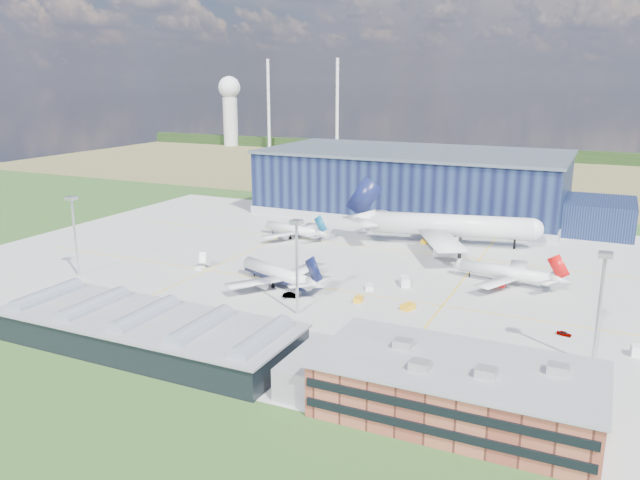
# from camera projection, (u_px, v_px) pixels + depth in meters

# --- Properties ---
(ground) EXTENTS (600.00, 600.00, 0.00)m
(ground) POSITION_uv_depth(u_px,v_px,m) (314.00, 274.00, 179.14)
(ground) COLOR #264C1C
(ground) RESTS_ON ground
(apron) EXTENTS (220.00, 160.00, 0.08)m
(apron) POSITION_uv_depth(u_px,v_px,m) (328.00, 265.00, 187.90)
(apron) COLOR gray
(apron) RESTS_ON ground
(farmland) EXTENTS (600.00, 220.00, 0.01)m
(farmland) POSITION_uv_depth(u_px,v_px,m) (474.00, 173.00, 371.93)
(farmland) COLOR olive
(farmland) RESTS_ON ground
(treeline) EXTENTS (600.00, 8.00, 8.00)m
(treeline) POSITION_uv_depth(u_px,v_px,m) (498.00, 153.00, 441.04)
(treeline) COLOR black
(treeline) RESTS_ON ground
(horizon_dressing) EXTENTS (440.20, 18.00, 70.00)m
(horizon_dressing) POSITION_uv_depth(u_px,v_px,m) (259.00, 105.00, 507.41)
(horizon_dressing) COLOR silver
(horizon_dressing) RESTS_ON ground
(hangar) EXTENTS (145.00, 62.00, 26.10)m
(hangar) POSITION_uv_depth(u_px,v_px,m) (419.00, 186.00, 258.16)
(hangar) COLOR black
(hangar) RESTS_ON ground
(ops_building) EXTENTS (46.00, 23.00, 10.90)m
(ops_building) POSITION_uv_depth(u_px,v_px,m) (457.00, 389.00, 102.69)
(ops_building) COLOR brown
(ops_building) RESTS_ON ground
(glass_concourse) EXTENTS (78.00, 23.00, 8.60)m
(glass_concourse) POSITION_uv_depth(u_px,v_px,m) (160.00, 333.00, 128.30)
(glass_concourse) COLOR black
(glass_concourse) RESTS_ON ground
(light_mast_west) EXTENTS (2.60, 2.60, 23.00)m
(light_mast_west) POSITION_uv_depth(u_px,v_px,m) (74.00, 223.00, 173.72)
(light_mast_west) COLOR silver
(light_mast_west) RESTS_ON ground
(light_mast_center) EXTENTS (2.60, 2.60, 23.00)m
(light_mast_center) POSITION_uv_depth(u_px,v_px,m) (297.00, 252.00, 144.88)
(light_mast_center) COLOR silver
(light_mast_center) RESTS_ON ground
(light_mast_east) EXTENTS (2.60, 2.60, 23.00)m
(light_mast_east) POSITION_uv_depth(u_px,v_px,m) (601.00, 291.00, 118.09)
(light_mast_east) COLOR silver
(light_mast_east) RESTS_ON ground
(airliner_navy) EXTENTS (43.43, 43.03, 10.94)m
(airliner_navy) POSITION_uv_depth(u_px,v_px,m) (277.00, 266.00, 167.90)
(airliner_navy) COLOR silver
(airliner_navy) RESTS_ON ground
(airliner_red) EXTENTS (36.97, 36.41, 10.38)m
(airliner_red) POSITION_uv_depth(u_px,v_px,m) (505.00, 266.00, 169.29)
(airliner_red) COLOR silver
(airliner_red) RESTS_ON ground
(airliner_widebody) EXTENTS (79.35, 78.24, 21.82)m
(airliner_widebody) POSITION_uv_depth(u_px,v_px,m) (451.00, 214.00, 207.06)
(airliner_widebody) COLOR silver
(airliner_widebody) RESTS_ON ground
(airliner_regional) EXTENTS (34.55, 34.07, 9.47)m
(airliner_regional) POSITION_uv_depth(u_px,v_px,m) (292.00, 225.00, 219.18)
(airliner_regional) COLOR silver
(airliner_regional) RESTS_ON ground
(gse_tug_a) EXTENTS (2.29, 3.36, 1.31)m
(gse_tug_a) POSITION_uv_depth(u_px,v_px,m) (358.00, 299.00, 156.62)
(gse_tug_a) COLOR #EAA214
(gse_tug_a) RESTS_ON ground
(gse_tug_b) EXTENTS (3.37, 3.99, 1.47)m
(gse_tug_b) POSITION_uv_depth(u_px,v_px,m) (408.00, 307.00, 151.21)
(gse_tug_b) COLOR #EAA214
(gse_tug_b) RESTS_ON ground
(gse_cart_a) EXTENTS (3.20, 3.73, 1.36)m
(gse_cart_a) POSITION_uv_depth(u_px,v_px,m) (369.00, 287.00, 165.72)
(gse_cart_a) COLOR white
(gse_cart_a) RESTS_ON ground
(gse_van_b) EXTENTS (4.25, 5.67, 2.36)m
(gse_van_b) POSITION_uv_depth(u_px,v_px,m) (405.00, 281.00, 168.95)
(gse_van_b) COLOR white
(gse_van_b) RESTS_ON ground
(gse_tug_c) EXTENTS (2.03, 3.20, 1.39)m
(gse_tug_c) POSITION_uv_depth(u_px,v_px,m) (425.00, 241.00, 212.58)
(gse_tug_c) COLOR #EAA214
(gse_tug_c) RESTS_ON ground
(gse_cart_b) EXTENTS (3.25, 3.10, 1.18)m
(gse_cart_b) POSITION_uv_depth(u_px,v_px,m) (367.00, 230.00, 228.64)
(gse_cart_b) COLOR white
(gse_cart_b) RESTS_ON ground
(airstair) EXTENTS (3.56, 5.39, 3.21)m
(airstair) POSITION_uv_depth(u_px,v_px,m) (205.00, 263.00, 184.84)
(airstair) COLOR white
(airstair) RESTS_ON ground
(car_a) EXTENTS (3.32, 1.86, 1.07)m
(car_a) POSITION_uv_depth(u_px,v_px,m) (564.00, 334.00, 135.82)
(car_a) COLOR #99999E
(car_a) RESTS_ON ground
(car_b) EXTENTS (4.35, 2.53, 1.35)m
(car_b) POSITION_uv_depth(u_px,v_px,m) (291.00, 295.00, 159.60)
(car_b) COLOR #99999E
(car_b) RESTS_ON ground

